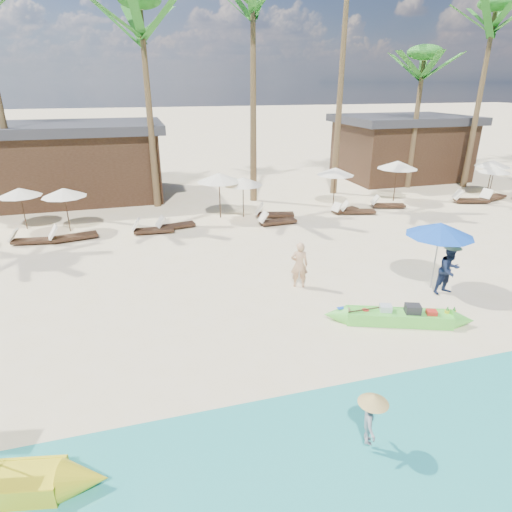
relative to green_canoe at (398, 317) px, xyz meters
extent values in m
plane|color=beige|center=(-2.45, 0.46, -0.20)|extent=(240.00, 240.00, 0.00)
cube|color=tan|center=(-2.45, -4.54, -0.20)|extent=(240.00, 4.50, 0.01)
cube|color=#56D340|center=(0.00, 0.00, -0.02)|extent=(2.97, 1.62, 0.35)
cube|color=white|center=(0.00, 0.00, -0.01)|extent=(2.53, 1.31, 0.16)
cube|color=#262628|center=(0.35, -0.13, 0.24)|extent=(0.51, 0.45, 0.33)
cube|color=silver|center=(-0.33, 0.18, 0.20)|extent=(0.40, 0.38, 0.26)
cube|color=red|center=(0.81, -0.35, 0.17)|extent=(0.34, 0.32, 0.20)
cylinder|color=red|center=(-0.85, 0.38, 0.11)|extent=(0.20, 0.20, 0.08)
cylinder|color=#262628|center=(-1.10, 0.37, 0.11)|extent=(0.19, 0.19, 0.07)
sphere|color=tan|center=(-1.35, 0.51, 0.16)|extent=(0.17, 0.17, 0.17)
cylinder|color=yellow|center=(1.29, -0.40, 0.16)|extent=(0.13, 0.13, 0.17)
cylinder|color=yellow|center=(1.46, -0.47, 0.16)|extent=(0.13, 0.13, 0.17)
imported|color=tan|center=(-1.88, 3.03, 0.59)|extent=(0.67, 0.55, 1.59)
imported|color=#16213E|center=(2.58, 1.24, 0.62)|extent=(0.86, 0.70, 1.64)
imported|color=gray|center=(-3.14, -3.85, 0.46)|extent=(0.57, 0.72, 0.97)
cylinder|color=#99999E|center=(2.37, 1.71, 0.91)|extent=(0.05, 0.05, 2.23)
cone|color=blue|center=(2.37, 1.71, 1.88)|extent=(2.13, 2.13, 0.44)
cylinder|color=#382417|center=(-12.02, 12.28, 0.75)|extent=(0.05, 0.05, 1.91)
cone|color=#EFE5CA|center=(-12.02, 12.28, 1.57)|extent=(1.91, 1.91, 0.38)
cube|color=#382417|center=(-11.35, 9.98, -0.05)|extent=(1.73, 0.77, 0.12)
cube|color=#EFE5CA|center=(-12.08, 10.09, 0.24)|extent=(0.45, 0.59, 0.49)
cylinder|color=#382417|center=(-10.02, 11.39, 0.78)|extent=(0.05, 0.05, 1.97)
cone|color=#EFE5CA|center=(-10.02, 11.39, 1.63)|extent=(1.97, 1.97, 0.39)
cube|color=#382417|center=(-9.67, 9.99, -0.04)|extent=(1.95, 0.96, 0.13)
cube|color=#EFE5CA|center=(-10.48, 9.83, 0.29)|extent=(0.53, 0.68, 0.55)
cube|color=#382417|center=(-6.27, 9.98, -0.04)|extent=(1.82, 0.70, 0.13)
cube|color=#EFE5CA|center=(-7.05, 10.04, 0.27)|extent=(0.44, 0.60, 0.52)
cylinder|color=#382417|center=(-2.86, 11.58, 0.92)|extent=(0.06, 0.06, 2.23)
cone|color=#EFE5CA|center=(-2.86, 11.58, 1.88)|extent=(2.23, 2.23, 0.45)
cube|color=#382417|center=(-5.20, 10.39, -0.05)|extent=(1.78, 0.84, 0.12)
cube|color=#EFE5CA|center=(-5.94, 10.26, 0.25)|extent=(0.47, 0.61, 0.50)
cylinder|color=#382417|center=(-1.70, 11.36, 0.80)|extent=(0.05, 0.05, 2.00)
cone|color=#EFE5CA|center=(-1.70, 11.36, 1.66)|extent=(2.00, 2.00, 0.40)
cube|color=#382417|center=(-0.14, 10.82, -0.04)|extent=(1.96, 1.05, 0.13)
cube|color=#EFE5CA|center=(-0.94, 11.02, 0.29)|extent=(0.55, 0.69, 0.55)
cube|color=#382417|center=(-0.37, 9.68, -0.05)|extent=(1.79, 0.65, 0.12)
cube|color=#EFE5CA|center=(-1.15, 9.65, 0.27)|extent=(0.42, 0.59, 0.52)
cylinder|color=#382417|center=(3.72, 12.15, 0.83)|extent=(0.05, 0.05, 2.06)
cone|color=#EFE5CA|center=(3.72, 12.15, 1.72)|extent=(2.06, 2.06, 0.41)
cube|color=#382417|center=(3.72, 10.67, -0.06)|extent=(1.63, 0.97, 0.11)
cube|color=#EFE5CA|center=(3.07, 10.45, 0.21)|extent=(0.49, 0.59, 0.45)
cube|color=#382417|center=(4.27, 10.25, -0.05)|extent=(1.80, 0.97, 0.12)
cube|color=#EFE5CA|center=(3.54, 10.44, 0.25)|extent=(0.51, 0.63, 0.50)
cylinder|color=#382417|center=(7.53, 12.09, 0.93)|extent=(0.06, 0.06, 2.26)
cone|color=#EFE5CA|center=(7.53, 12.09, 1.90)|extent=(2.26, 2.26, 0.45)
cube|color=#382417|center=(6.42, 10.84, -0.05)|extent=(1.83, 1.05, 0.12)
cube|color=#EFE5CA|center=(5.69, 11.07, 0.26)|extent=(0.54, 0.65, 0.51)
cylinder|color=#382417|center=(13.51, 11.25, 0.71)|extent=(0.05, 0.05, 1.82)
cone|color=#EFE5CA|center=(13.51, 11.25, 1.49)|extent=(1.82, 1.82, 0.36)
cube|color=#382417|center=(11.56, 10.44, -0.04)|extent=(1.98, 1.15, 0.13)
cube|color=#EFE5CA|center=(10.77, 10.69, 0.30)|extent=(0.59, 0.71, 0.55)
cube|color=#382417|center=(13.27, 10.66, -0.04)|extent=(1.96, 1.15, 0.13)
cube|color=#EFE5CA|center=(12.49, 10.41, 0.29)|extent=(0.58, 0.70, 0.54)
cylinder|color=#382417|center=(14.02, 11.95, 0.81)|extent=(0.05, 0.05, 2.03)
cone|color=#EFE5CA|center=(14.02, 11.95, 1.69)|extent=(2.03, 2.03, 0.41)
cone|color=brown|center=(-5.80, 14.74, 4.84)|extent=(0.40, 0.40, 10.08)
cone|color=brown|center=(-0.30, 14.48, 5.43)|extent=(0.40, 0.40, 11.26)
cone|color=brown|center=(5.00, 14.85, 6.38)|extent=(0.40, 0.40, 13.16)
cone|color=brown|center=(10.39, 14.98, 3.84)|extent=(0.40, 0.40, 8.07)
ellipsoid|color=#266A1A|center=(10.39, 14.98, 7.87)|extent=(2.08, 2.08, 0.88)
cone|color=brown|center=(14.12, 14.14, 5.12)|extent=(0.40, 0.40, 10.64)
ellipsoid|color=#266A1A|center=(14.12, 14.14, 10.43)|extent=(2.08, 2.08, 0.88)
cube|color=#382417|center=(-10.45, 17.96, 1.70)|extent=(10.00, 6.00, 3.80)
cube|color=#2D2D33|center=(-10.45, 17.96, 3.85)|extent=(10.80, 6.60, 0.50)
cube|color=#382417|center=(11.55, 17.96, 1.70)|extent=(8.00, 6.00, 3.80)
cube|color=#2D2D33|center=(11.55, 17.96, 3.85)|extent=(8.80, 6.60, 0.50)
camera|label=1|loc=(-6.83, -9.16, 6.22)|focal=30.00mm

